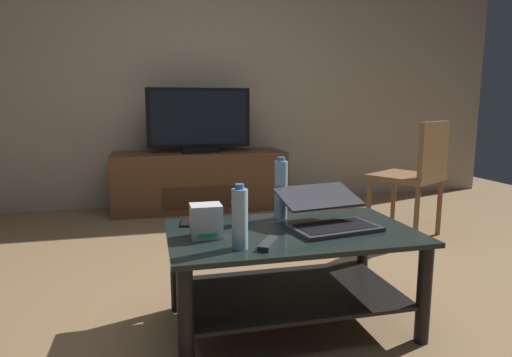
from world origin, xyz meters
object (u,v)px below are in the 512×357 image
Objects in this scene: dining_chair at (416,172)px; cell_phone at (189,222)px; router_box at (206,221)px; coffee_table at (291,261)px; water_bottle_far at (281,189)px; laptop at (328,215)px; television at (199,122)px; tv_remote at (269,243)px; water_bottle_near at (240,218)px; media_cabinet at (200,181)px.

cell_phone is at bearing -154.42° from dining_chair.
router_box is 0.99× the size of cell_phone.
coffee_table is 0.35m from water_bottle_far.
laptop reaches higher than cell_phone.
television is 5.94× the size of tv_remote.
laptop is 1.45× the size of water_bottle_far.
dining_chair is at bearing 32.13° from router_box.
water_bottle_far is (0.39, 0.22, 0.07)m from router_box.
dining_chair reaches higher than water_bottle_far.
water_bottle_near is 1.79× the size of cell_phone.
cell_phone is (-0.29, -2.09, -0.38)m from television.
dining_chair is at bearing 34.81° from cell_phone.
media_cabinet is 6.40× the size of water_bottle_near.
media_cabinet is 2.35m from laptop.
dining_chair is 2.92× the size of water_bottle_far.
water_bottle_near is (-0.13, -2.52, 0.29)m from media_cabinet.
cell_phone is at bearing 178.54° from water_bottle_far.
laptop is 1.72× the size of water_bottle_near.
laptop is 2.70× the size of tv_remote.
laptop is 3.09× the size of cell_phone.
water_bottle_far is at bearing -85.91° from television.
coffee_table is 2.38m from television.
laptop is (0.17, 0.02, 0.20)m from coffee_table.
water_bottle_far is (-1.30, -0.85, 0.09)m from dining_chair.
tv_remote is (0.11, 0.00, -0.11)m from water_bottle_near.
coffee_table is at bearing -93.71° from water_bottle_far.
dining_chair is (1.45, -1.26, -0.33)m from television.
water_bottle_far is (0.15, -2.12, 0.31)m from media_cabinet.
media_cabinet is 5.38× the size of water_bottle_far.
water_bottle_far is at bearing 86.29° from coffee_table.
media_cabinet is 2.54m from water_bottle_near.
television is at bearing 94.09° from water_bottle_far.
dining_chair is 5.45× the size of tv_remote.
television reaches higher than media_cabinet.
water_bottle_far is at bearing 7.78° from cell_phone.
laptop is at bearing -137.66° from dining_chair.
water_bottle_near is 1.57× the size of tv_remote.
media_cabinet is at bearing 138.64° from dining_chair.
tv_remote is (-1.47, -1.24, -0.05)m from dining_chair.
router_box reaches higher than media_cabinet.
laptop is (-1.14, -1.04, -0.00)m from dining_chair.
media_cabinet is 0.56m from television.
water_bottle_far reaches higher than water_bottle_near.
television is 2.12m from water_bottle_far.
water_bottle_far reaches higher than laptop.
coffee_table is at bearing -86.62° from television.
laptop reaches higher than tv_remote.
water_bottle_far reaches higher than cell_phone.
tv_remote is at bearing -38.38° from router_box.
water_bottle_far is (-0.16, 0.19, 0.09)m from laptop.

